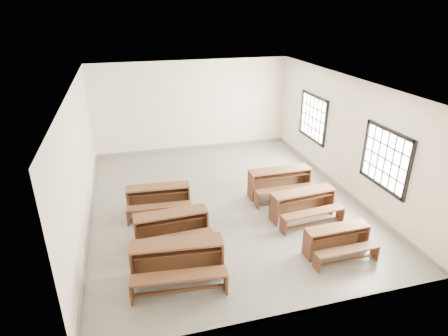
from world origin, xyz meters
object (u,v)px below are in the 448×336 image
object	(u,v)px
desk_set_1	(172,226)
desk_set_4	(303,203)
desk_set_3	(337,239)
desk_set_2	(159,197)
desk_set_0	(178,258)
desk_set_5	(280,181)

from	to	relation	value
desk_set_1	desk_set_4	bearing A→B (deg)	0.55
desk_set_3	desk_set_2	bearing A→B (deg)	140.33
desk_set_1	desk_set_3	bearing A→B (deg)	-24.41
desk_set_3	desk_set_4	xyz separation A→B (m)	(-0.04, 1.52, 0.06)
desk_set_2	desk_set_1	bearing A→B (deg)	-80.18
desk_set_0	desk_set_1	bearing A→B (deg)	93.35
desk_set_1	desk_set_2	distance (m)	1.44
desk_set_4	desk_set_5	world-z (taller)	desk_set_5
desk_set_5	desk_set_4	bearing A→B (deg)	-86.76
desk_set_2	desk_set_4	distance (m)	3.66
desk_set_0	desk_set_4	xyz separation A→B (m)	(3.36, 1.42, -0.04)
desk_set_0	desk_set_3	world-z (taller)	desk_set_0
desk_set_3	desk_set_4	distance (m)	1.52
desk_set_0	desk_set_2	distance (m)	2.68
desk_set_1	desk_set_2	bearing A→B (deg)	92.89
desk_set_4	desk_set_5	xyz separation A→B (m)	(-0.08, 1.28, 0.03)
desk_set_1	desk_set_5	distance (m)	3.53
desk_set_0	desk_set_5	size ratio (longest dim) A/B	1.07
desk_set_4	desk_set_5	bearing A→B (deg)	88.27
desk_set_2	desk_set_5	distance (m)	3.36
desk_set_1	desk_set_5	bearing A→B (deg)	21.81
desk_set_4	desk_set_5	distance (m)	1.28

